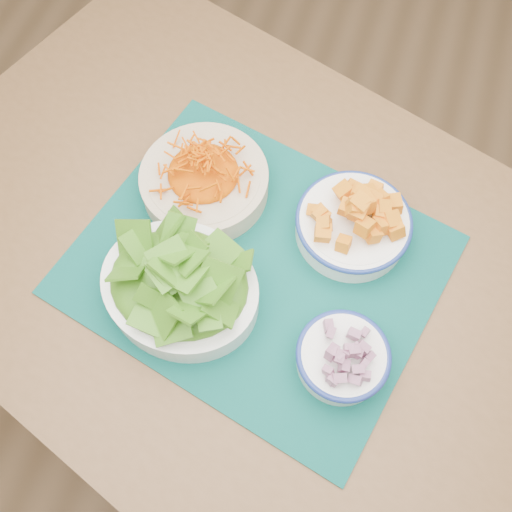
{
  "coord_description": "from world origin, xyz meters",
  "views": [
    {
      "loc": [
        0.17,
        -0.55,
        1.59
      ],
      "look_at": [
        0.06,
        -0.2,
        0.78
      ],
      "focal_mm": 40.0,
      "sensor_mm": 36.0,
      "label": 1
    }
  ],
  "objects_px": {
    "placemat": "(256,264)",
    "squash_bowl": "(354,220)",
    "carrot_bowl": "(204,178)",
    "onion_bowl": "(343,356)",
    "table": "(252,279)",
    "lettuce_bowl": "(179,283)"
  },
  "relations": [
    {
      "from": "placemat",
      "to": "squash_bowl",
      "type": "xyz_separation_m",
      "value": [
        0.13,
        0.1,
        0.05
      ]
    },
    {
      "from": "carrot_bowl",
      "to": "onion_bowl",
      "type": "xyz_separation_m",
      "value": [
        0.29,
        -0.22,
        -0.0
      ]
    },
    {
      "from": "table",
      "to": "onion_bowl",
      "type": "bearing_deg",
      "value": -16.2
    },
    {
      "from": "table",
      "to": "carrot_bowl",
      "type": "height_order",
      "value": "carrot_bowl"
    },
    {
      "from": "placemat",
      "to": "lettuce_bowl",
      "type": "height_order",
      "value": "lettuce_bowl"
    },
    {
      "from": "lettuce_bowl",
      "to": "squash_bowl",
      "type": "bearing_deg",
      "value": 49.2
    },
    {
      "from": "squash_bowl",
      "to": "placemat",
      "type": "bearing_deg",
      "value": -142.5
    },
    {
      "from": "squash_bowl",
      "to": "lettuce_bowl",
      "type": "xyz_separation_m",
      "value": [
        -0.22,
        -0.19,
        0.01
      ]
    },
    {
      "from": "carrot_bowl",
      "to": "table",
      "type": "bearing_deg",
      "value": -40.07
    },
    {
      "from": "carrot_bowl",
      "to": "squash_bowl",
      "type": "height_order",
      "value": "squash_bowl"
    },
    {
      "from": "table",
      "to": "squash_bowl",
      "type": "distance_m",
      "value": 0.22
    },
    {
      "from": "placemat",
      "to": "carrot_bowl",
      "type": "bearing_deg",
      "value": 153.02
    },
    {
      "from": "placemat",
      "to": "onion_bowl",
      "type": "relative_size",
      "value": 3.68
    },
    {
      "from": "carrot_bowl",
      "to": "onion_bowl",
      "type": "distance_m",
      "value": 0.37
    },
    {
      "from": "table",
      "to": "carrot_bowl",
      "type": "bearing_deg",
      "value": 159.53
    },
    {
      "from": "table",
      "to": "lettuce_bowl",
      "type": "relative_size",
      "value": 5.22
    },
    {
      "from": "placemat",
      "to": "squash_bowl",
      "type": "relative_size",
      "value": 2.42
    },
    {
      "from": "carrot_bowl",
      "to": "squash_bowl",
      "type": "relative_size",
      "value": 1.09
    },
    {
      "from": "squash_bowl",
      "to": "onion_bowl",
      "type": "bearing_deg",
      "value": -80.62
    },
    {
      "from": "squash_bowl",
      "to": "table",
      "type": "bearing_deg",
      "value": -148.64
    },
    {
      "from": "carrot_bowl",
      "to": "onion_bowl",
      "type": "relative_size",
      "value": 1.66
    },
    {
      "from": "onion_bowl",
      "to": "lettuce_bowl",
      "type": "bearing_deg",
      "value": 173.61
    }
  ]
}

